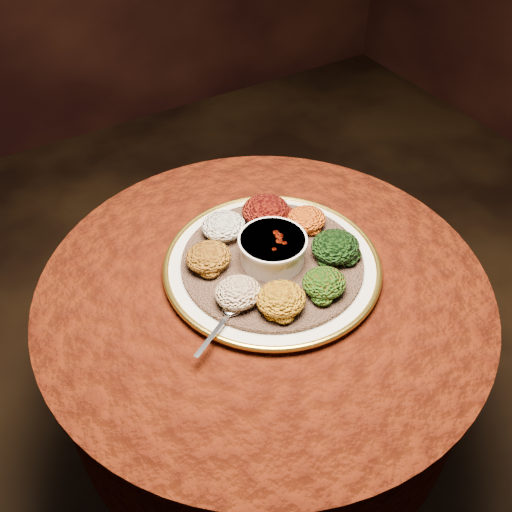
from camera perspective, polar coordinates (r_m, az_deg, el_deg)
table at (r=1.34m, az=0.72°, el=-8.10°), size 0.96×0.96×0.73m
platter at (r=1.23m, az=1.61°, el=-0.90°), size 0.54×0.54×0.02m
injera at (r=1.22m, az=1.62°, el=-0.54°), size 0.49×0.49×0.01m
stew_bowl at (r=1.19m, az=1.66°, el=0.83°), size 0.14×0.14×0.06m
spoon at (r=1.11m, az=-2.64°, el=-5.71°), size 0.14×0.09×0.01m
portion_ayib at (r=1.26m, az=-3.26°, el=3.02°), size 0.10×0.09×0.05m
portion_kitfo at (r=1.30m, az=0.96°, el=4.59°), size 0.11×0.10×0.05m
portion_tikil at (r=1.29m, az=5.06°, el=3.70°), size 0.09×0.08×0.04m
portion_gomen at (r=1.22m, az=7.94°, el=0.94°), size 0.10×0.10×0.05m
portion_mixveg at (r=1.15m, az=6.84°, el=-2.68°), size 0.09×0.09×0.04m
portion_kik at (r=1.11m, az=2.52°, el=-4.33°), size 0.10×0.09×0.05m
portion_timatim at (r=1.12m, az=-1.82°, el=-3.66°), size 0.09×0.09×0.04m
portion_shiro at (r=1.19m, az=-4.78°, el=-0.09°), size 0.10×0.09×0.05m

